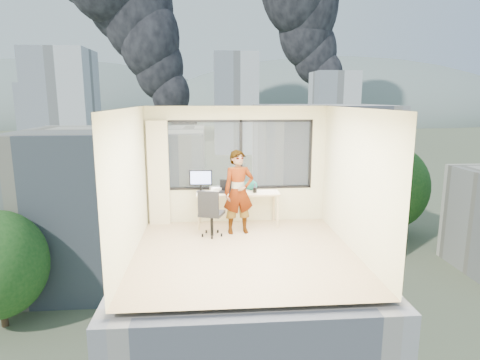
{
  "coord_description": "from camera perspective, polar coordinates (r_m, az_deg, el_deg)",
  "views": [
    {
      "loc": [
        -0.63,
        -6.98,
        2.77
      ],
      "look_at": [
        0.0,
        1.0,
        1.15
      ],
      "focal_mm": 30.43,
      "sensor_mm": 36.0,
      "label": 1
    }
  ],
  "objects": [
    {
      "name": "wall_right",
      "position": [
        7.6,
        15.82,
        -0.15
      ],
      "size": [
        0.01,
        4.0,
        2.6
      ],
      "primitive_type": "cube",
      "color": "beige",
      "rests_on": "ground"
    },
    {
      "name": "person",
      "position": [
        8.36,
        -0.21,
        -1.71
      ],
      "size": [
        0.69,
        0.51,
        1.73
      ],
      "primitive_type": "imported",
      "rotation": [
        0.0,
        0.0,
        0.16
      ],
      "color": "#2D2D33",
      "rests_on": "floor"
    },
    {
      "name": "ceiling",
      "position": [
        7.01,
        0.65,
        10.05
      ],
      "size": [
        4.0,
        4.0,
        0.01
      ],
      "primitive_type": "cube",
      "color": "white",
      "rests_on": "ground"
    },
    {
      "name": "far_tower_a",
      "position": [
        107.65,
        -23.44,
        9.05
      ],
      "size": [
        14.0,
        14.0,
        28.0
      ],
      "primitive_type": "cube",
      "color": "silver",
      "rests_on": "exterior_ground"
    },
    {
      "name": "desk",
      "position": [
        8.99,
        -0.33,
        -4.01
      ],
      "size": [
        1.8,
        0.6,
        0.75
      ],
      "primitive_type": "cube",
      "color": "tan",
      "rests_on": "floor"
    },
    {
      "name": "near_bldg_a",
      "position": [
        39.15,
        -16.74,
        -3.5
      ],
      "size": [
        16.0,
        12.0,
        14.0
      ],
      "primitive_type": "cube",
      "color": "beige",
      "rests_on": "exterior_ground"
    },
    {
      "name": "wall_left",
      "position": [
        7.26,
        -15.29,
        -0.65
      ],
      "size": [
        0.01,
        4.0,
        2.6
      ],
      "primitive_type": "cube",
      "color": "beige",
      "rests_on": "ground"
    },
    {
      "name": "window_wall",
      "position": [
        9.09,
        -0.18,
        3.57
      ],
      "size": [
        3.3,
        0.16,
        1.55
      ],
      "primitive_type": null,
      "color": "black",
      "rests_on": "ground"
    },
    {
      "name": "wall_front",
      "position": [
        5.23,
        2.6,
        -4.9
      ],
      "size": [
        4.0,
        0.01,
        2.6
      ],
      "primitive_type": "cube",
      "color": "beige",
      "rests_on": "ground"
    },
    {
      "name": "cellphone",
      "position": [
        8.78,
        -3.47,
        -1.83
      ],
      "size": [
        0.12,
        0.06,
        0.01
      ],
      "primitive_type": "cube",
      "rotation": [
        0.0,
        0.0,
        -0.05
      ],
      "color": "black",
      "rests_on": "desk"
    },
    {
      "name": "monitor",
      "position": [
        8.88,
        -5.52,
        -0.12
      ],
      "size": [
        0.5,
        0.13,
        0.5
      ],
      "primitive_type": null,
      "rotation": [
        0.0,
        0.0,
        -0.04
      ],
      "color": "black",
      "rests_on": "desk"
    },
    {
      "name": "laptop",
      "position": [
        8.84,
        -1.77,
        -0.99
      ],
      "size": [
        0.42,
        0.44,
        0.24
      ],
      "primitive_type": null,
      "rotation": [
        0.0,
        0.0,
        -0.15
      ],
      "color": "black",
      "rests_on": "desk"
    },
    {
      "name": "near_bldg_b",
      "position": [
        47.53,
        10.97,
        0.61
      ],
      "size": [
        14.0,
        13.0,
        16.0
      ],
      "primitive_type": "cube",
      "color": "white",
      "rests_on": "exterior_ground"
    },
    {
      "name": "game_console",
      "position": [
        9.08,
        -3.12,
        -1.19
      ],
      "size": [
        0.38,
        0.35,
        0.07
      ],
      "primitive_type": "cube",
      "rotation": [
        0.0,
        0.0,
        0.34
      ],
      "color": "white",
      "rests_on": "desk"
    },
    {
      "name": "far_tower_c",
      "position": [
        153.94,
        12.92,
        9.76
      ],
      "size": [
        15.0,
        15.0,
        26.0
      ],
      "primitive_type": "cube",
      "color": "silver",
      "rests_on": "exterior_ground"
    },
    {
      "name": "floor",
      "position": [
        7.53,
        0.61,
        -10.13
      ],
      "size": [
        4.0,
        4.0,
        0.01
      ],
      "primitive_type": "cube",
      "color": "tan",
      "rests_on": "ground"
    },
    {
      "name": "handbag",
      "position": [
        9.06,
        1.53,
        -0.72
      ],
      "size": [
        0.3,
        0.17,
        0.22
      ],
      "primitive_type": "ellipsoid",
      "rotation": [
        0.0,
        0.0,
        0.08
      ],
      "color": "#0C4D46",
      "rests_on": "desk"
    },
    {
      "name": "chair",
      "position": [
        8.28,
        -3.99,
        -4.51
      ],
      "size": [
        0.65,
        0.65,
        1.0
      ],
      "primitive_type": null,
      "rotation": [
        0.0,
        0.0,
        -0.33
      ],
      "color": "black",
      "rests_on": "floor"
    },
    {
      "name": "smoke_plume_b",
      "position": [
        187.09,
        13.54,
        18.59
      ],
      "size": [
        30.0,
        18.0,
        70.0
      ],
      "primitive_type": null,
      "color": "black",
      "rests_on": "exterior_ground"
    },
    {
      "name": "tree_b",
      "position": [
        28.21,
        5.56,
        -14.39
      ],
      "size": [
        7.6,
        7.6,
        9.0
      ],
      "primitive_type": null,
      "color": "#1A4A18",
      "rests_on": "exterior_ground"
    },
    {
      "name": "far_tower_b",
      "position": [
        127.28,
        -0.64,
        10.65
      ],
      "size": [
        13.0,
        13.0,
        30.0
      ],
      "primitive_type": "cube",
      "color": "silver",
      "rests_on": "exterior_ground"
    },
    {
      "name": "tree_c",
      "position": [
        53.46,
        20.67,
        -2.02
      ],
      "size": [
        8.4,
        8.4,
        10.0
      ],
      "primitive_type": null,
      "color": "#1A4A18",
      "rests_on": "exterior_ground"
    },
    {
      "name": "curtain",
      "position": [
        9.07,
        -11.34,
        0.93
      ],
      "size": [
        0.45,
        0.14,
        2.3
      ],
      "primitive_type": "cube",
      "color": "#F5EDBF",
      "rests_on": "floor"
    },
    {
      "name": "far_tower_d",
      "position": [
        167.93,
        -25.51,
        8.38
      ],
      "size": [
        16.0,
        14.0,
        22.0
      ],
      "primitive_type": "cube",
      "color": "silver",
      "rests_on": "exterior_ground"
    },
    {
      "name": "hill_a",
      "position": [
        348.49,
        -24.78,
        7.65
      ],
      "size": [
        288.0,
        216.0,
        90.0
      ],
      "primitive_type": "ellipsoid",
      "color": "slate",
      "rests_on": "exterior_ground"
    },
    {
      "name": "pen_cup",
      "position": [
        8.83,
        2.09,
        -1.41
      ],
      "size": [
        0.11,
        0.11,
        0.11
      ],
      "primitive_type": "cylinder",
      "rotation": [
        0.0,
        0.0,
        0.3
      ],
      "color": "black",
      "rests_on": "desk"
    },
    {
      "name": "exterior_ground",
      "position": [
        128.08,
        -4.21,
        3.9
      ],
      "size": [
        400.0,
        400.0,
        0.04
      ],
      "primitive_type": "cube",
      "color": "#515B3D",
      "rests_on": "ground"
    },
    {
      "name": "hill_b",
      "position": [
        342.52,
        12.71,
        8.37
      ],
      "size": [
        300.0,
        220.0,
        96.0
      ],
      "primitive_type": "ellipsoid",
      "color": "slate",
      "rests_on": "exterior_ground"
    }
  ]
}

